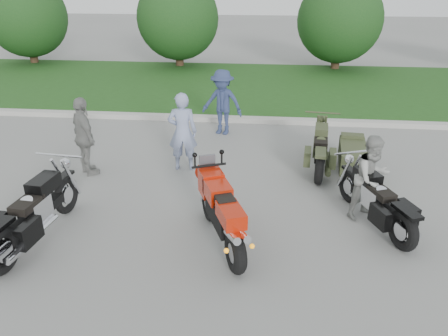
# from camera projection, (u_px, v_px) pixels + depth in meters

# --- Properties ---
(ground) EXTENTS (80.00, 80.00, 0.00)m
(ground) POSITION_uv_depth(u_px,v_px,m) (200.00, 230.00, 7.61)
(ground) COLOR gray
(ground) RESTS_ON ground
(curb) EXTENTS (60.00, 0.30, 0.15)m
(curb) POSITION_uv_depth(u_px,v_px,m) (230.00, 119.00, 13.02)
(curb) COLOR #AEACA4
(curb) RESTS_ON ground
(grass_strip) EXTENTS (60.00, 8.00, 0.14)m
(grass_strip) POSITION_uv_depth(u_px,v_px,m) (240.00, 86.00, 16.78)
(grass_strip) COLOR #285E20
(grass_strip) RESTS_ON ground
(tree_far_left) EXTENTS (3.60, 3.60, 4.00)m
(tree_far_left) POSITION_uv_depth(u_px,v_px,m) (27.00, 17.00, 19.86)
(tree_far_left) COLOR #3F2B1C
(tree_far_left) RESTS_ON ground
(tree_mid_left) EXTENTS (3.60, 3.60, 4.00)m
(tree_mid_left) POSITION_uv_depth(u_px,v_px,m) (178.00, 18.00, 19.21)
(tree_mid_left) COLOR #3F2B1C
(tree_mid_left) RESTS_ON ground
(tree_mid_right) EXTENTS (3.60, 3.60, 4.00)m
(tree_mid_right) POSITION_uv_depth(u_px,v_px,m) (340.00, 20.00, 18.57)
(tree_mid_right) COLOR #3F2B1C
(tree_mid_right) RESTS_ON ground
(sportbike_red) EXTENTS (1.02, 2.11, 1.05)m
(sportbike_red) POSITION_uv_depth(u_px,v_px,m) (222.00, 212.00, 6.96)
(sportbike_red) COLOR black
(sportbike_red) RESTS_ON ground
(cruiser_left) EXTENTS (0.52, 2.55, 0.98)m
(cruiser_left) POSITION_uv_depth(u_px,v_px,m) (33.00, 216.00, 7.06)
(cruiser_left) COLOR black
(cruiser_left) RESTS_ON ground
(cruiser_right) EXTENTS (1.01, 2.21, 0.89)m
(cruiser_right) POSITION_uv_depth(u_px,v_px,m) (378.00, 203.00, 7.55)
(cruiser_right) COLOR black
(cruiser_right) RESTS_ON ground
(cruiser_sidecar) EXTENTS (1.27, 2.34, 0.90)m
(cruiser_sidecar) POSITION_uv_depth(u_px,v_px,m) (339.00, 154.00, 9.66)
(cruiser_sidecar) COLOR black
(cruiser_sidecar) RESTS_ON ground
(person_stripe) EXTENTS (0.68, 0.48, 1.77)m
(person_stripe) POSITION_uv_depth(u_px,v_px,m) (183.00, 132.00, 9.60)
(person_stripe) COLOR #8995BB
(person_stripe) RESTS_ON ground
(person_grey) EXTENTS (0.96, 0.91, 1.56)m
(person_grey) POSITION_uv_depth(u_px,v_px,m) (372.00, 178.00, 7.72)
(person_grey) COLOR #989994
(person_grey) RESTS_ON ground
(person_denim) EXTENTS (1.27, 0.94, 1.76)m
(person_denim) POSITION_uv_depth(u_px,v_px,m) (222.00, 102.00, 11.75)
(person_denim) COLOR navy
(person_denim) RESTS_ON ground
(person_back) EXTENTS (0.99, 1.04, 1.73)m
(person_back) POSITION_uv_depth(u_px,v_px,m) (84.00, 137.00, 9.36)
(person_back) COLOR gray
(person_back) RESTS_ON ground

